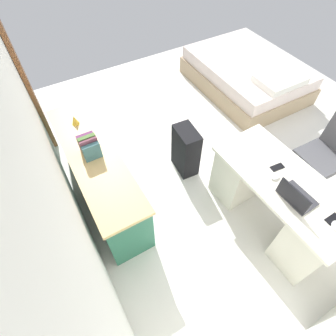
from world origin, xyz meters
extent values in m
plane|color=silver|center=(0.00, 0.00, 0.00)|extent=(5.38, 5.38, 0.00)
cube|color=silver|center=(0.00, 2.10, 1.44)|extent=(4.38, 0.10, 2.88)
cube|color=brown|center=(1.64, 2.02, 1.02)|extent=(0.88, 0.05, 2.04)
cube|color=silver|center=(-1.12, 0.25, 0.71)|extent=(1.46, 0.71, 0.04)
cube|color=beige|center=(-1.61, 0.24, 0.35)|extent=(0.42, 0.61, 0.70)
cube|color=beige|center=(-0.63, 0.27, 0.35)|extent=(0.42, 0.61, 0.70)
cylinder|color=black|center=(-0.99, -0.55, 0.02)|extent=(0.52, 0.52, 0.04)
cylinder|color=black|center=(-0.99, -0.55, 0.21)|extent=(0.06, 0.06, 0.42)
cube|color=#4C4C51|center=(-0.99, -0.55, 0.46)|extent=(0.48, 0.48, 0.08)
cube|color=#28664C|center=(0.10, 1.72, 0.35)|extent=(1.76, 0.44, 0.70)
cube|color=tan|center=(0.10, 1.72, 0.72)|extent=(1.80, 0.48, 0.04)
cube|color=#225641|center=(-0.29, 1.49, 0.19)|extent=(0.67, 0.01, 0.25)
cube|color=#225641|center=(0.50, 1.49, 0.19)|extent=(0.67, 0.01, 0.25)
cube|color=tan|center=(0.99, -1.17, 0.14)|extent=(1.91, 1.41, 0.28)
cube|color=silver|center=(0.99, -1.17, 0.38)|extent=(1.85, 1.35, 0.20)
cube|color=white|center=(0.32, -1.16, 0.53)|extent=(0.48, 0.68, 0.10)
cube|color=black|center=(-0.02, 0.65, 0.32)|extent=(0.38, 0.25, 0.65)
cube|color=#333338|center=(-1.29, 0.31, 0.74)|extent=(0.32, 0.23, 0.02)
cube|color=black|center=(-1.30, 0.42, 0.84)|extent=(0.31, 0.02, 0.19)
ellipsoid|color=white|center=(-1.03, 0.32, 0.75)|extent=(0.06, 0.10, 0.03)
cube|color=black|center=(-1.60, 0.21, 0.74)|extent=(0.07, 0.14, 0.01)
cube|color=black|center=(-0.95, 0.22, 0.74)|extent=(0.08, 0.14, 0.01)
cube|color=#39646A|center=(0.04, 1.72, 0.84)|extent=(0.04, 0.17, 0.19)
cube|color=brown|center=(0.08, 1.72, 0.85)|extent=(0.03, 0.17, 0.22)
cube|color=#4B6E34|center=(0.12, 1.72, 0.86)|extent=(0.04, 0.17, 0.23)
cube|color=#9F6E50|center=(0.16, 1.72, 0.84)|extent=(0.03, 0.17, 0.19)
cube|color=#682F5D|center=(0.20, 1.72, 0.84)|extent=(0.04, 0.17, 0.19)
cone|color=gold|center=(0.62, 1.72, 0.80)|extent=(0.08, 0.08, 0.11)
camera|label=1|loc=(-1.82, 1.95, 2.78)|focal=28.69mm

